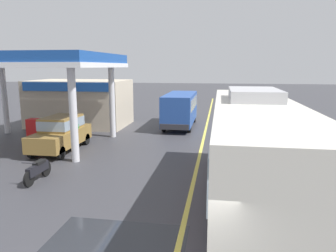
# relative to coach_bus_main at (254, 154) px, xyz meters

# --- Properties ---
(ground) EXTENTS (120.00, 120.00, 0.00)m
(ground) POSITION_rel_coach_bus_main_xyz_m (-2.03, 14.94, -1.72)
(ground) COLOR #38383D
(lane_divider_stripe) EXTENTS (0.16, 50.00, 0.01)m
(lane_divider_stripe) POSITION_rel_coach_bus_main_xyz_m (-2.03, 9.94, -1.72)
(lane_divider_stripe) COLOR #D8CC4C
(lane_divider_stripe) RESTS_ON ground
(coach_bus_main) EXTENTS (2.60, 11.04, 3.69)m
(coach_bus_main) POSITION_rel_coach_bus_main_xyz_m (0.00, 0.00, 0.00)
(coach_bus_main) COLOR silver
(coach_bus_main) RESTS_ON ground
(gas_station_roadside) EXTENTS (9.10, 11.95, 5.10)m
(gas_station_roadside) POSITION_rel_coach_bus_main_xyz_m (-11.46, 10.61, 0.91)
(gas_station_roadside) COLOR #194799
(gas_station_roadside) RESTS_ON ground
(car_at_pump) EXTENTS (1.70, 4.20, 1.82)m
(car_at_pump) POSITION_rel_coach_bus_main_xyz_m (-9.36, 5.50, -0.71)
(car_at_pump) COLOR olive
(car_at_pump) RESTS_ON ground
(minibus_opposing_lane) EXTENTS (2.04, 6.13, 2.44)m
(minibus_opposing_lane) POSITION_rel_coach_bus_main_xyz_m (-3.97, 13.27, -0.25)
(minibus_opposing_lane) COLOR #264C9E
(minibus_opposing_lane) RESTS_ON ground
(motorcycle_parked_forecourt) EXTENTS (0.55, 1.80, 0.92)m
(motorcycle_parked_forecourt) POSITION_rel_coach_bus_main_xyz_m (-8.05, 1.02, -1.28)
(motorcycle_parked_forecourt) COLOR black
(motorcycle_parked_forecourt) RESTS_ON ground
(pedestrian_near_pump) EXTENTS (0.55, 0.22, 1.66)m
(pedestrian_near_pump) POSITION_rel_coach_bus_main_xyz_m (-8.86, 6.03, -0.79)
(pedestrian_near_pump) COLOR #33333F
(pedestrian_near_pump) RESTS_ON ground
(pedestrian_by_shop) EXTENTS (0.55, 0.22, 1.66)m
(pedestrian_by_shop) POSITION_rel_coach_bus_main_xyz_m (-9.50, 7.18, -0.79)
(pedestrian_by_shop) COLOR #33333F
(pedestrian_by_shop) RESTS_ON ground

